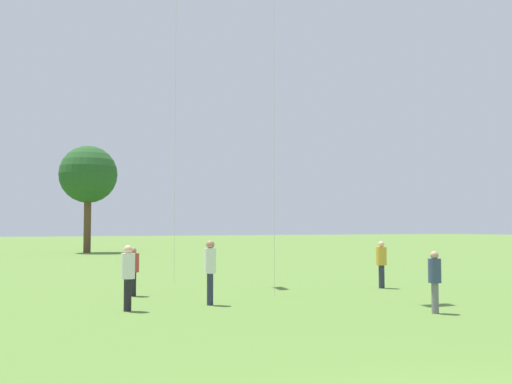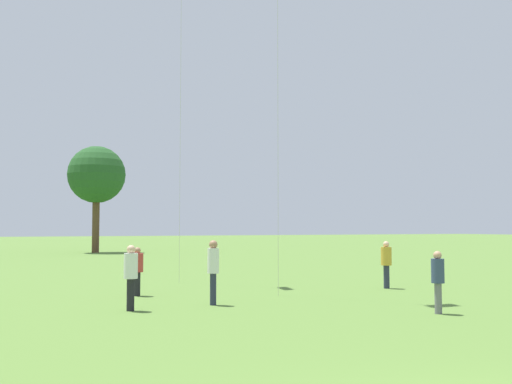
# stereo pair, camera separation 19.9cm
# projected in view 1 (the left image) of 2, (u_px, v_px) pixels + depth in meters

# --- Properties ---
(person_standing_0) EXTENTS (0.54, 0.54, 1.56)m
(person_standing_0) POSITION_uv_depth(u_px,v_px,m) (133.00, 267.00, 19.22)
(person_standing_0) COLOR black
(person_standing_0) RESTS_ON ground
(person_standing_1) EXTENTS (0.54, 0.54, 1.70)m
(person_standing_1) POSITION_uv_depth(u_px,v_px,m) (381.00, 260.00, 21.73)
(person_standing_1) COLOR #282D42
(person_standing_1) RESTS_ON ground
(person_standing_3) EXTENTS (0.45, 0.45, 1.84)m
(person_standing_3) POSITION_uv_depth(u_px,v_px,m) (210.00, 266.00, 17.00)
(person_standing_3) COLOR #282D42
(person_standing_3) RESTS_ON ground
(person_standing_4) EXTENTS (0.50, 0.50, 1.73)m
(person_standing_4) POSITION_uv_depth(u_px,v_px,m) (128.00, 272.00, 15.78)
(person_standing_4) COLOR black
(person_standing_4) RESTS_ON ground
(person_standing_5) EXTENTS (0.43, 0.43, 1.60)m
(person_standing_5) POSITION_uv_depth(u_px,v_px,m) (435.00, 276.00, 15.36)
(person_standing_5) COLOR slate
(person_standing_5) RESTS_ON ground
(distant_tree_0) EXTENTS (5.04, 5.04, 9.39)m
(distant_tree_0) POSITION_uv_depth(u_px,v_px,m) (88.00, 175.00, 52.57)
(distant_tree_0) COLOR brown
(distant_tree_0) RESTS_ON ground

